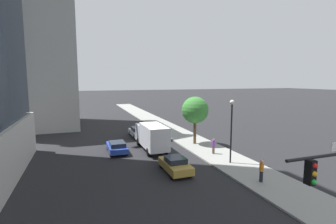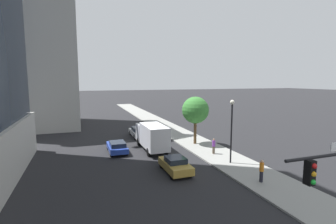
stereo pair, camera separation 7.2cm
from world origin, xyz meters
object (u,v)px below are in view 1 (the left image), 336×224
car_gold (175,165)px  box_truck (152,136)px  street_lamp (231,122)px  car_blue (117,147)px  pedestrian_orange_shirt (261,170)px  car_white (137,132)px  street_tree (195,110)px  construction_building (30,32)px  pedestrian_purple_shirt (213,146)px

car_gold → box_truck: size_ratio=0.58×
street_lamp → box_truck: 9.68m
car_blue → pedestrian_orange_shirt: size_ratio=2.39×
car_gold → box_truck: bearing=90.0°
car_gold → car_white: bearing=90.0°
street_tree → car_blue: bearing=-178.4°
construction_building → street_lamp: size_ratio=6.35×
pedestrian_orange_shirt → car_gold: bearing=140.2°
street_tree → pedestrian_purple_shirt: size_ratio=3.57×
car_gold → box_truck: box_truck is taller
car_blue → pedestrian_orange_shirt: pedestrian_orange_shirt is taller
pedestrian_orange_shirt → car_white: bearing=105.6°
car_blue → pedestrian_purple_shirt: 10.80m
construction_building → car_blue: (11.14, -20.99, -15.50)m
construction_building → car_white: (15.14, -13.73, -15.49)m
street_tree → box_truck: 6.47m
car_white → box_truck: (0.00, -7.64, 1.05)m
street_lamp → car_blue: (-9.86, 7.70, -3.46)m
pedestrian_orange_shirt → box_truck: bearing=114.4°
street_lamp → pedestrian_orange_shirt: (-0.35, -4.83, -3.07)m
car_blue → box_truck: box_truck is taller
car_blue → pedestrian_purple_shirt: (9.84, -4.45, 0.32)m
street_tree → car_white: (-5.86, 6.99, -3.72)m
construction_building → car_white: size_ratio=8.23×
street_lamp → pedestrian_purple_shirt: (-0.01, 3.25, -3.15)m
street_lamp → car_white: bearing=111.4°
street_lamp → car_blue: bearing=142.0°
street_tree → car_gold: 10.74m
street_lamp → pedestrian_purple_shirt: bearing=90.3°
street_lamp → street_tree: 7.98m
street_lamp → car_white: 16.43m
car_gold → pedestrian_orange_shirt: bearing=-39.8°
car_gold → pedestrian_orange_shirt: 7.19m
street_lamp → pedestrian_purple_shirt: size_ratio=3.68×
pedestrian_orange_shirt → pedestrian_purple_shirt: size_ratio=1.08×
construction_building → car_white: construction_building is taller
car_gold → pedestrian_purple_shirt: pedestrian_purple_shirt is taller
street_lamp → box_truck: street_lamp is taller
construction_building → car_white: 25.64m
car_gold → street_lamp: bearing=2.3°
car_gold → construction_building: bearing=117.6°
car_white → street_tree: bearing=-50.0°
street_tree → pedestrian_orange_shirt: street_tree is taller
street_tree → box_truck: bearing=-173.6°
car_white → pedestrian_purple_shirt: pedestrian_purple_shirt is taller
box_truck → street_lamp: bearing=-51.3°
car_white → pedestrian_orange_shirt: 20.55m
street_tree → pedestrian_orange_shirt: 13.24m
construction_building → pedestrian_purple_shirt: size_ratio=23.34×
pedestrian_orange_shirt → car_blue: bearing=127.2°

